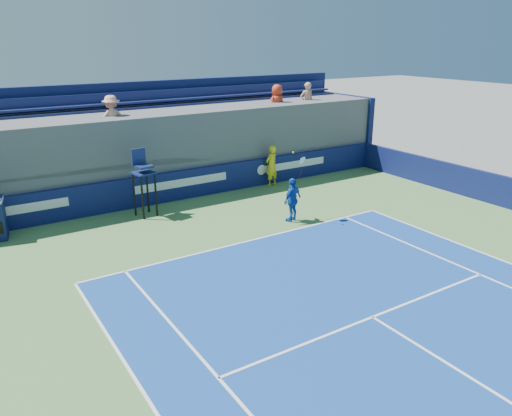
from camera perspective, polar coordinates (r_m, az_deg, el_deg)
ball_person at (r=21.89m, az=1.78°, el=4.86°), size 0.75×0.59×1.80m
back_hoarding at (r=20.30m, az=-8.54°, el=2.61°), size 20.40×0.21×1.20m
umpire_chair at (r=18.41m, az=-12.77°, el=3.64°), size 0.82×0.82×2.48m
tennis_player at (r=17.65m, az=4.20°, el=0.98°), size 1.03×0.67×2.57m
stadium_seating at (r=21.84m, az=-10.91°, el=7.01°), size 21.00×4.05×4.40m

